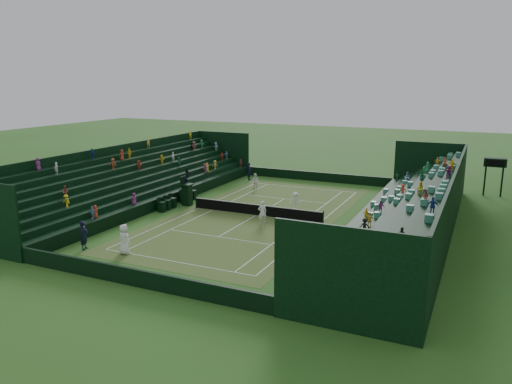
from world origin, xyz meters
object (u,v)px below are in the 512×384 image
(player_far_west, at_px, (256,181))
(tennis_net, at_px, (256,209))
(umpire_chair, at_px, (187,192))
(player_near_east, at_px, (262,212))
(player_far_east, at_px, (295,201))
(player_near_west, at_px, (124,239))

(player_far_west, bearing_deg, tennis_net, -57.69)
(tennis_net, bearing_deg, umpire_chair, 175.72)
(umpire_chair, bearing_deg, tennis_net, -4.28)
(player_near_east, xyz_separation_m, player_far_west, (-5.85, 11.32, -0.13))
(umpire_chair, relative_size, player_near_east, 1.55)
(player_far_west, xyz_separation_m, player_far_east, (6.72, -6.34, 0.01))
(player_far_west, bearing_deg, player_near_east, -55.53)
(umpire_chair, distance_m, player_far_east, 9.72)
(player_near_east, relative_size, player_far_east, 1.16)
(umpire_chair, height_order, player_far_east, umpire_chair)
(player_far_east, bearing_deg, player_near_west, -137.08)
(player_near_west, relative_size, player_far_east, 1.23)
(umpire_chair, bearing_deg, player_far_west, 72.82)
(umpire_chair, xyz_separation_m, player_far_east, (9.42, 2.39, -0.43))
(tennis_net, relative_size, player_near_west, 5.86)
(tennis_net, height_order, player_far_east, player_far_east)
(player_near_east, bearing_deg, player_far_east, -140.59)
(player_near_east, distance_m, player_far_east, 5.06)
(tennis_net, distance_m, player_far_east, 3.77)
(player_near_west, bearing_deg, player_near_east, -102.75)
(tennis_net, distance_m, player_far_west, 10.23)
(tennis_net, bearing_deg, player_near_east, -54.00)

